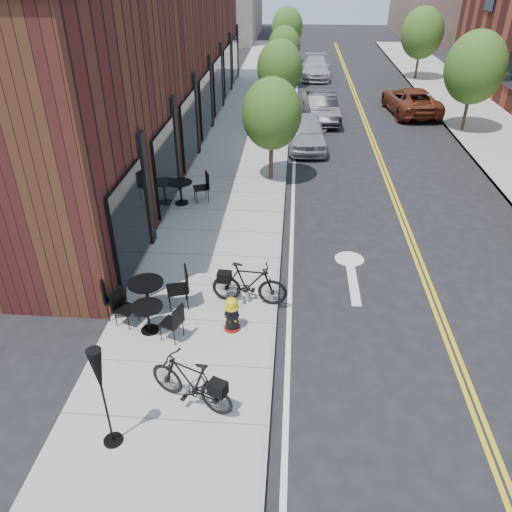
{
  "coord_description": "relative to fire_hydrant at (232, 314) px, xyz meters",
  "views": [
    {
      "loc": [
        0.23,
        -9.28,
        7.63
      ],
      "look_at": [
        -0.61,
        1.6,
        1.0
      ],
      "focal_mm": 35.0,
      "sensor_mm": 36.0,
      "label": 1
    }
  ],
  "objects": [
    {
      "name": "tree_near_a",
      "position": [
        0.42,
        9.25,
        2.06
      ],
      "size": [
        2.2,
        2.2,
        3.81
      ],
      "color": "#382B1E",
      "rests_on": "sidewalk_near"
    },
    {
      "name": "parked_car_far",
      "position": [
        7.62,
        19.48,
        0.16
      ],
      "size": [
        2.83,
        5.25,
        1.4
      ],
      "primitive_type": "imported",
      "rotation": [
        0.0,
        0.0,
        3.24
      ],
      "color": "maroon",
      "rests_on": "ground"
    },
    {
      "name": "tree_far_b",
      "position": [
        9.62,
        16.25,
        2.52
      ],
      "size": [
        2.8,
        2.8,
        4.62
      ],
      "color": "#382B1E",
      "rests_on": "sidewalk_far"
    },
    {
      "name": "ground",
      "position": [
        1.02,
        0.25,
        -0.54
      ],
      "size": [
        120.0,
        120.0,
        0.0
      ],
      "primitive_type": "plane",
      "color": "black",
      "rests_on": "ground"
    },
    {
      "name": "bistro_set_a",
      "position": [
        -1.9,
        -0.22,
        0.04
      ],
      "size": [
        1.73,
        0.99,
        0.91
      ],
      "rotation": [
        0.0,
        0.0,
        -0.35
      ],
      "color": "black",
      "rests_on": "sidewalk_near"
    },
    {
      "name": "bicycle_left",
      "position": [
        -0.51,
        -2.3,
        0.14
      ],
      "size": [
        1.9,
        1.22,
        1.11
      ],
      "primitive_type": "imported",
      "rotation": [
        0.0,
        0.0,
        -1.98
      ],
      "color": "black",
      "rests_on": "sidewalk_near"
    },
    {
      "name": "parked_car_a",
      "position": [
        1.82,
        13.32,
        0.18
      ],
      "size": [
        1.96,
        4.33,
        1.44
      ],
      "primitive_type": "imported",
      "rotation": [
        0.0,
        0.0,
        0.06
      ],
      "color": "#929499",
      "rests_on": "ground"
    },
    {
      "name": "sidewalk_near",
      "position": [
        -0.98,
        10.25,
        -0.48
      ],
      "size": [
        4.0,
        70.0,
        0.12
      ],
      "primitive_type": "cube",
      "color": "#9E9B93",
      "rests_on": "ground"
    },
    {
      "name": "tree_near_b",
      "position": [
        0.42,
        17.25,
        2.17
      ],
      "size": [
        2.3,
        2.3,
        3.98
      ],
      "color": "#382B1E",
      "rests_on": "sidewalk_near"
    },
    {
      "name": "patio_umbrella",
      "position": [
        -1.76,
        -3.31,
        1.13
      ],
      "size": [
        0.35,
        0.35,
        2.16
      ],
      "color": "black",
      "rests_on": "sidewalk_near"
    },
    {
      "name": "parked_car_c",
      "position": [
        2.62,
        28.42,
        0.15
      ],
      "size": [
        2.02,
        4.82,
        1.39
      ],
      "primitive_type": "imported",
      "rotation": [
        0.0,
        0.0,
        -0.02
      ],
      "color": "#ABABAF",
      "rests_on": "ground"
    },
    {
      "name": "parked_car_b",
      "position": [
        2.62,
        17.63,
        0.17
      ],
      "size": [
        2.02,
        4.47,
        1.42
      ],
      "primitive_type": "imported",
      "rotation": [
        0.0,
        0.0,
        0.12
      ],
      "color": "black",
      "rests_on": "ground"
    },
    {
      "name": "fire_hydrant",
      "position": [
        0.0,
        0.0,
        0.0
      ],
      "size": [
        0.45,
        0.45,
        0.89
      ],
      "rotation": [
        0.0,
        0.0,
        -0.17
      ],
      "color": "maroon",
      "rests_on": "sidewalk_near"
    },
    {
      "name": "bicycle_right",
      "position": [
        0.31,
        1.05,
        0.15
      ],
      "size": [
        1.92,
        0.68,
        1.13
      ],
      "primitive_type": "imported",
      "rotation": [
        0.0,
        0.0,
        1.49
      ],
      "color": "black",
      "rests_on": "sidewalk_near"
    },
    {
      "name": "building_near",
      "position": [
        -5.48,
        14.25,
        2.96
      ],
      "size": [
        5.0,
        28.0,
        7.0
      ],
      "primitive_type": "cube",
      "color": "#421515",
      "rests_on": "ground"
    },
    {
      "name": "tree_far_c",
      "position": [
        9.62,
        28.25,
        2.52
      ],
      "size": [
        2.8,
        2.8,
        4.62
      ],
      "color": "#382B1E",
      "rests_on": "sidewalk_far"
    },
    {
      "name": "bistro_set_c",
      "position": [
        -2.58,
        6.67,
        0.1
      ],
      "size": [
        1.97,
        1.16,
        1.04
      ],
      "rotation": [
        0.0,
        0.0,
        0.37
      ],
      "color": "black",
      "rests_on": "sidewalk_near"
    },
    {
      "name": "tree_near_c",
      "position": [
        0.42,
        25.25,
        1.99
      ],
      "size": [
        2.1,
        2.1,
        3.67
      ],
      "color": "#382B1E",
      "rests_on": "sidewalk_near"
    },
    {
      "name": "bistro_set_b",
      "position": [
        -2.12,
        0.54,
        0.12
      ],
      "size": [
        2.02,
        1.08,
        1.07
      ],
      "rotation": [
        0.0,
        0.0,
        0.31
      ],
      "color": "black",
      "rests_on": "sidewalk_near"
    },
    {
      "name": "tree_near_d",
      "position": [
        0.42,
        33.25,
        2.25
      ],
      "size": [
        2.4,
        2.4,
        4.11
      ],
      "color": "#382B1E",
      "rests_on": "sidewalk_near"
    }
  ]
}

